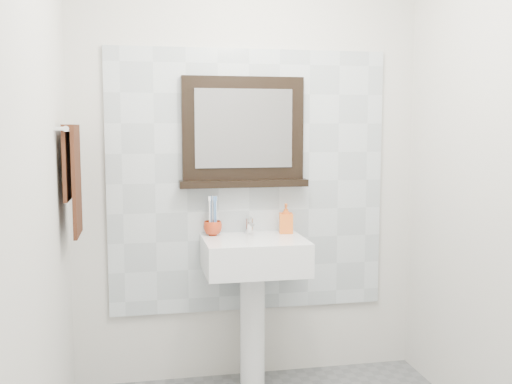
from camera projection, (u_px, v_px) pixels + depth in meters
back_wall at (249, 164)px, 3.44m from camera, size 2.00×0.01×2.50m
front_wall at (433, 228)px, 1.29m from camera, size 2.00×0.01×2.50m
left_wall at (33, 186)px, 2.17m from camera, size 0.01×2.20×2.50m
splashback at (249, 182)px, 3.44m from camera, size 1.60×0.02×1.50m
pedestal_sink at (254, 271)px, 3.28m from camera, size 0.55×0.44×0.96m
toothbrush_cup at (213, 228)px, 3.34m from camera, size 0.12×0.12×0.08m
toothbrushes at (213, 214)px, 3.33m from camera, size 0.05×0.04×0.21m
soap_dispenser at (286, 218)px, 3.41m from camera, size 0.09×0.09×0.17m
framed_mirror at (243, 135)px, 3.37m from camera, size 0.73×0.11×0.62m
towel_bar at (70, 129)px, 2.93m from camera, size 0.07×0.40×0.03m
hand_towel at (73, 171)px, 2.95m from camera, size 0.06×0.30×0.55m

